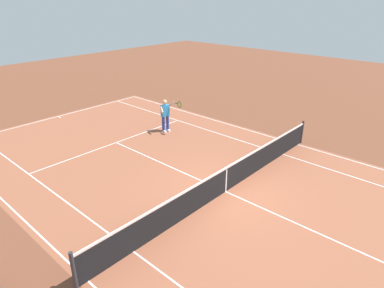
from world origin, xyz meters
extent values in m
plane|color=brown|center=(0.00, 0.00, 0.00)|extent=(60.00, 60.00, 0.00)
cube|color=#935138|center=(0.00, 0.00, 0.00)|extent=(24.20, 11.40, 0.00)
cube|color=white|center=(11.90, 0.00, 0.00)|extent=(0.05, 11.00, 0.01)
cube|color=white|center=(0.00, -5.50, 0.00)|extent=(23.80, 0.05, 0.01)
cube|color=white|center=(0.00, 5.50, 0.00)|extent=(23.80, 0.05, 0.01)
cube|color=white|center=(0.00, -4.11, 0.00)|extent=(23.80, 0.05, 0.01)
cube|color=white|center=(0.00, 4.11, 0.00)|extent=(23.80, 0.05, 0.01)
cube|color=white|center=(6.40, 0.00, 0.00)|extent=(0.05, 8.22, 0.01)
cube|color=white|center=(0.00, 0.00, 0.00)|extent=(12.80, 0.05, 0.01)
cube|color=white|center=(11.75, 0.00, 0.00)|extent=(0.30, 0.05, 0.01)
cylinder|color=#2D2D33|center=(0.00, -5.80, 0.54)|extent=(0.10, 0.10, 1.08)
cylinder|color=#2D2D33|center=(0.00, 5.80, 0.54)|extent=(0.10, 0.10, 1.08)
cube|color=black|center=(0.00, 0.00, 0.44)|extent=(0.02, 11.60, 0.88)
cube|color=white|center=(0.00, 0.00, 0.95)|extent=(0.04, 11.60, 0.06)
cube|color=white|center=(0.00, 0.00, 0.44)|extent=(0.04, 0.06, 0.88)
cylinder|color=navy|center=(5.75, -2.45, 0.45)|extent=(0.15, 0.15, 0.74)
cube|color=white|center=(5.70, -2.44, 0.04)|extent=(0.30, 0.17, 0.09)
cylinder|color=navy|center=(5.70, -2.68, 0.45)|extent=(0.15, 0.15, 0.74)
cube|color=white|center=(5.64, -2.67, 0.04)|extent=(0.30, 0.17, 0.09)
cube|color=#2884D1|center=(5.73, -2.57, 1.10)|extent=(0.32, 0.42, 0.56)
sphere|color=#DBAA84|center=(5.73, -2.57, 1.53)|extent=(0.23, 0.23, 0.23)
cylinder|color=#DBAA84|center=(5.62, -2.26, 1.23)|extent=(0.40, 0.29, 0.26)
cylinder|color=#DBAA84|center=(5.50, -2.80, 1.43)|extent=(0.42, 0.14, 0.30)
cylinder|color=#232326|center=(5.18, -2.79, 1.54)|extent=(0.28, 0.09, 0.04)
torus|color=#232326|center=(4.89, -2.73, 1.54)|extent=(0.31, 0.09, 0.31)
cylinder|color=#C6D84C|center=(4.89, -2.73, 1.54)|extent=(0.27, 0.06, 0.27)
sphere|color=#CCE01E|center=(0.83, 0.77, 0.03)|extent=(0.07, 0.07, 0.07)
camera|label=1|loc=(-6.01, 8.36, 6.37)|focal=31.72mm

